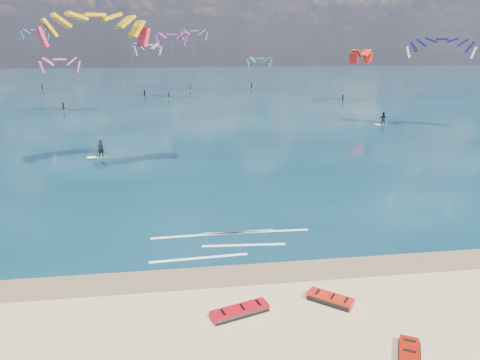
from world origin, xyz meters
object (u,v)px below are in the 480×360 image
at_px(packed_kite_left, 240,314).
at_px(kitesurfer_main, 97,85).
at_px(kitesurfer_far, 413,77).
at_px(packed_kite_mid, 330,302).
at_px(packed_kite_right, 409,360).

distance_m(packed_kite_left, kitesurfer_main, 28.37).
height_order(packed_kite_left, kitesurfer_far, kitesurfer_far).
bearing_deg(packed_kite_mid, packed_kite_right, -28.89).
height_order(packed_kite_right, kitesurfer_far, kitesurfer_far).
distance_m(packed_kite_left, kitesurfer_far, 51.05).
distance_m(packed_kite_mid, kitesurfer_far, 48.30).
xyz_separation_m(packed_kite_mid, kitesurfer_main, (-14.42, 24.91, 8.02)).
distance_m(packed_kite_mid, packed_kite_right, 4.52).
bearing_deg(kitesurfer_far, kitesurfer_main, -166.01).
relative_size(packed_kite_right, kitesurfer_far, 0.17).
xyz_separation_m(packed_kite_mid, kitesurfer_far, (25.35, 40.48, 7.19)).
relative_size(packed_kite_mid, kitesurfer_main, 0.15).
bearing_deg(packed_kite_left, packed_kite_mid, -12.22).
height_order(packed_kite_right, kitesurfer_main, kitesurfer_main).
relative_size(packed_kite_mid, kitesurfer_far, 0.17).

